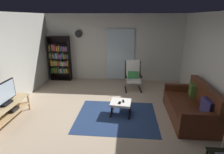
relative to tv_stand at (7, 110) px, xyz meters
name	(u,v)px	position (x,y,z in m)	size (l,w,h in m)	color
ground_plane	(105,115)	(2.35, 0.49, -0.32)	(7.02, 7.02, 0.00)	tan
wall_back	(114,48)	(2.35, 3.39, 0.98)	(5.60, 0.06, 2.60)	beige
wall_right	(221,71)	(5.05, 0.49, 0.98)	(0.06, 6.00, 2.60)	beige
glass_door_panel	(120,55)	(2.61, 3.32, 0.73)	(1.10, 0.01, 2.00)	silver
area_rug	(117,116)	(2.65, 0.43, -0.31)	(2.05, 1.70, 0.01)	navy
tv_stand	(7,110)	(0.00, 0.00, 0.00)	(0.49, 1.36, 0.48)	tan
television	(4,95)	(0.00, -0.02, 0.41)	(0.20, 0.83, 0.54)	black
bookshelf_near_tv	(60,59)	(0.19, 3.18, 0.55)	(0.82, 0.30, 1.77)	black
leather_sofa	(191,107)	(4.54, 0.55, -0.01)	(0.91, 1.81, 0.89)	#532716
lounge_armchair	(133,75)	(3.11, 2.40, 0.22)	(0.62, 0.70, 1.02)	black
ottoman	(121,104)	(2.75, 0.58, -0.02)	(0.56, 0.53, 0.36)	white
tv_remote	(123,101)	(2.82, 0.61, 0.06)	(0.04, 0.14, 0.02)	black
cell_phone	(120,103)	(2.73, 0.50, 0.05)	(0.07, 0.14, 0.01)	black
wall_clock	(79,34)	(0.98, 3.32, 1.53)	(0.29, 0.03, 0.29)	silver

